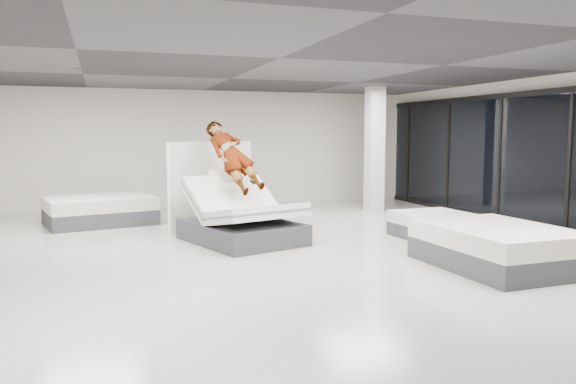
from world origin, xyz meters
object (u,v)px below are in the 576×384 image
at_px(hero_bed, 242,220).
at_px(remote, 253,182).
at_px(flat_bed_right_far, 441,227).
at_px(flat_bed_right_near, 498,247).
at_px(divider_panel, 211,186).
at_px(flat_bed_left_far, 100,210).
at_px(person, 233,170).
at_px(column, 375,150).

bearing_deg(hero_bed, remote, 10.55).
relative_size(flat_bed_right_far, flat_bed_right_near, 0.79).
distance_m(divider_panel, flat_bed_left_far, 2.79).
height_order(person, flat_bed_right_near, person).
bearing_deg(divider_panel, flat_bed_right_near, -77.03).
height_order(hero_bed, flat_bed_right_far, hero_bed).
distance_m(flat_bed_right_near, flat_bed_left_far, 8.44).
relative_size(hero_bed, flat_bed_left_far, 1.02).
relative_size(remote, divider_panel, 0.07).
distance_m(hero_bed, flat_bed_right_far, 3.80).
height_order(person, remote, person).
xyz_separation_m(flat_bed_right_far, column, (0.58, 3.92, 1.36)).
distance_m(hero_bed, flat_bed_right_near, 4.48).
bearing_deg(flat_bed_right_near, flat_bed_right_far, 77.78).
relative_size(hero_bed, divider_panel, 1.27).
bearing_deg(hero_bed, flat_bed_right_near, -44.31).
distance_m(person, divider_panel, 1.31).
bearing_deg(flat_bed_right_far, column, 81.62).
distance_m(person, flat_bed_right_far, 4.12).
bearing_deg(divider_panel, column, -5.78).
relative_size(divider_panel, flat_bed_left_far, 0.80).
distance_m(remote, flat_bed_right_far, 3.70).
distance_m(hero_bed, remote, 0.74).
bearing_deg(remote, column, 18.47).
bearing_deg(column, flat_bed_right_near, -99.78).
relative_size(person, column, 0.56).
height_order(flat_bed_left_far, column, column).
bearing_deg(divider_panel, flat_bed_left_far, 121.53).
distance_m(hero_bed, column, 5.35).
bearing_deg(hero_bed, flat_bed_right_far, -13.90).
relative_size(flat_bed_right_near, column, 0.73).
distance_m(flat_bed_right_far, flat_bed_right_near, 2.27).
xyz_separation_m(person, remote, (0.32, -0.27, -0.23)).
bearing_deg(flat_bed_left_far, divider_panel, -34.68).
bearing_deg(flat_bed_right_near, person, 133.88).
bearing_deg(flat_bed_right_far, hero_bed, 166.10).
height_order(divider_panel, column, column).
bearing_deg(person, flat_bed_right_far, -35.67).
xyz_separation_m(hero_bed, flat_bed_left_far, (-2.51, 3.08, -0.11)).
bearing_deg(remote, flat_bed_left_far, 114.10).
xyz_separation_m(remote, divider_panel, (-0.50, 1.49, -0.19)).
height_order(divider_panel, flat_bed_right_near, divider_panel).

